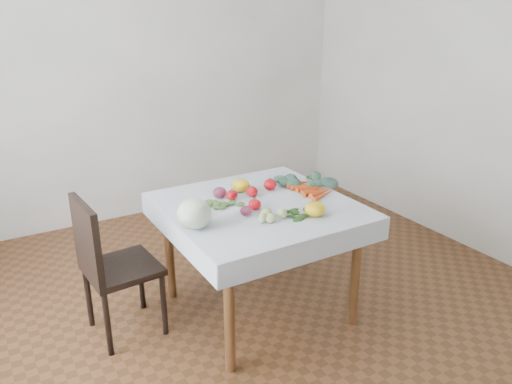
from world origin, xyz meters
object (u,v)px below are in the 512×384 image
heirloom_back (241,185)px  carrot_bunch (313,188)px  chair (107,260)px  cabbage (195,214)px  table (258,219)px

heirloom_back → carrot_bunch: heirloom_back is taller
carrot_bunch → chair: bearing=172.0°
chair → heirloom_back: bearing=2.8°
cabbage → carrot_bunch: size_ratio=0.53×
chair → cabbage: size_ratio=4.75×
heirloom_back → table: bearing=-93.7°
table → carrot_bunch: size_ratio=2.80×
cabbage → heirloom_back: 0.62m
cabbage → carrot_bunch: (0.91, 0.14, -0.07)m
cabbage → heirloom_back: size_ratio=1.56×
table → cabbage: (-0.48, -0.12, 0.19)m
heirloom_back → carrot_bunch: size_ratio=0.34×
table → heirloom_back: (0.02, 0.25, 0.14)m
chair → carrot_bunch: size_ratio=2.52×
chair → cabbage: bearing=-37.9°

